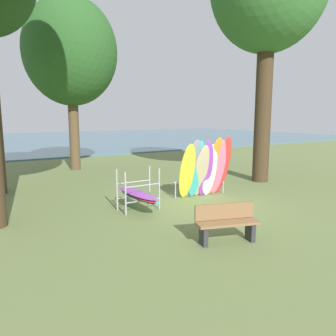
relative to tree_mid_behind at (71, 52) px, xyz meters
name	(u,v)px	position (x,y,z in m)	size (l,w,h in m)	color
ground_plane	(199,204)	(1.36, -8.90, -5.94)	(80.00, 80.00, 0.00)	olive
lake_water	(29,140)	(1.36, 22.91, -5.89)	(80.00, 36.00, 0.10)	#477084
tree_mid_behind	(71,52)	(0.00, 0.00, 0.00)	(4.65, 4.65, 8.65)	brown
leaning_board_pile	(206,169)	(2.07, -8.34, -4.95)	(2.13, 0.98, 2.13)	yellow
board_storage_rack	(138,194)	(-0.58, -8.49, -5.47)	(1.15, 2.12, 1.25)	#9EA0A5
park_bench	(226,222)	(-0.06, -11.77, -5.49)	(1.46, 0.82, 0.85)	#2D2D33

